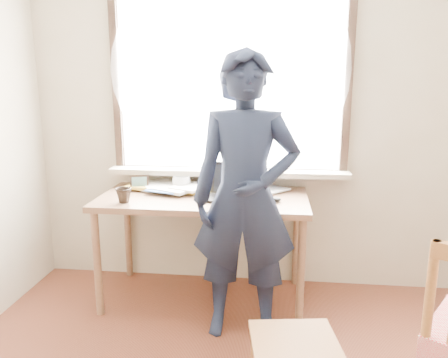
# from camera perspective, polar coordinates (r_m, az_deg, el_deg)

# --- Properties ---
(room_shell) EXTENTS (3.52, 4.02, 2.61)m
(room_shell) POSITION_cam_1_polar(r_m,az_deg,el_deg) (1.60, 0.48, 13.18)
(room_shell) COLOR #BCB097
(room_shell) RESTS_ON ground
(desk) EXTENTS (1.50, 0.75, 0.80)m
(desk) POSITION_cam_1_polar(r_m,az_deg,el_deg) (3.19, -2.69, -3.67)
(desk) COLOR brown
(desk) RESTS_ON ground
(laptop) EXTENTS (0.38, 0.33, 0.24)m
(laptop) POSITION_cam_1_polar(r_m,az_deg,el_deg) (3.10, 1.18, -1.48)
(laptop) COLOR black
(laptop) RESTS_ON desk
(mug_white) EXTENTS (0.19, 0.19, 0.11)m
(mug_white) POSITION_cam_1_polar(r_m,az_deg,el_deg) (3.35, -5.59, -0.51)
(mug_white) COLOR white
(mug_white) RESTS_ON desk
(mug_dark) EXTENTS (0.11, 0.11, 0.10)m
(mug_dark) POSITION_cam_1_polar(r_m,az_deg,el_deg) (3.06, -12.96, -2.11)
(mug_dark) COLOR black
(mug_dark) RESTS_ON desk
(mouse) EXTENTS (0.10, 0.07, 0.04)m
(mouse) POSITION_cam_1_polar(r_m,az_deg,el_deg) (3.03, 6.55, -2.65)
(mouse) COLOR black
(mouse) RESTS_ON desk
(desk_clutter) EXTENTS (0.85, 0.50, 0.06)m
(desk_clutter) POSITION_cam_1_polar(r_m,az_deg,el_deg) (3.37, -6.99, -0.89)
(desk_clutter) COLOR white
(desk_clutter) RESTS_ON desk
(book_a) EXTENTS (0.23, 0.28, 0.02)m
(book_a) POSITION_cam_1_polar(r_m,az_deg,el_deg) (3.43, -9.92, -1.03)
(book_a) COLOR white
(book_a) RESTS_ON desk
(book_b) EXTENTS (0.32, 0.33, 0.02)m
(book_b) POSITION_cam_1_polar(r_m,az_deg,el_deg) (3.37, 4.79, -1.19)
(book_b) COLOR white
(book_b) RESTS_ON desk
(picture_frame) EXTENTS (0.14, 0.06, 0.11)m
(picture_frame) POSITION_cam_1_polar(r_m,az_deg,el_deg) (3.37, -10.99, -0.60)
(picture_frame) COLOR black
(picture_frame) RESTS_ON desk
(work_chair) EXTENTS (0.46, 0.45, 0.42)m
(work_chair) POSITION_cam_1_polar(r_m,az_deg,el_deg) (2.27, 9.20, -21.55)
(work_chair) COLOR #9A6432
(work_chair) RESTS_ON ground
(person) EXTENTS (0.67, 0.44, 1.81)m
(person) POSITION_cam_1_polar(r_m,az_deg,el_deg) (2.72, 2.80, -2.56)
(person) COLOR black
(person) RESTS_ON ground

